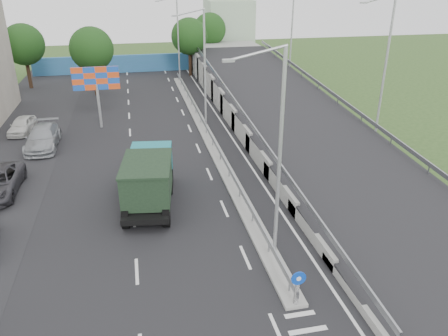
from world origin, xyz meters
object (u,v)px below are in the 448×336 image
object	(u,v)px
lamp_post_mid	(203,63)
lamp_post_far	(177,34)
sign_bollard	(297,288)
parked_car_d	(43,138)
parked_car_e	(22,125)
dump_truck	(149,178)
billboard	(96,82)
lamp_post_near	(276,147)
church	(229,24)

from	to	relation	value
lamp_post_mid	lamp_post_far	bearing A→B (deg)	90.00
sign_bollard	parked_car_d	world-z (taller)	sign_bollard
parked_car_d	parked_car_e	size ratio (longest dim) A/B	1.41
parked_car_e	dump_truck	bearing A→B (deg)	-49.41
billboard	lamp_post_near	bearing A→B (deg)	-67.51
lamp_post_near	lamp_post_far	size ratio (longest dim) A/B	1.00
lamp_post_far	billboard	bearing A→B (deg)	-116.84
sign_bollard	billboard	distance (m)	27.53
dump_truck	parked_car_e	xyz separation A→B (m)	(-10.25, 15.29, -1.02)
billboard	parked_car_e	distance (m)	7.55
sign_bollard	church	world-z (taller)	church
church	billboard	bearing A→B (deg)	-120.70
parked_car_d	lamp_post_near	bearing A→B (deg)	-53.31
lamp_post_near	parked_car_d	xyz separation A→B (m)	(-13.44, 17.87, -4.97)
lamp_post_near	lamp_post_far	distance (m)	40.00
lamp_post_mid	church	xyz separation A→B (m)	(9.89, 34.00, -0.50)
dump_truck	parked_car_e	world-z (taller)	dump_truck
parked_car_d	lamp_post_far	bearing A→B (deg)	58.47
billboard	parked_car_d	size ratio (longest dim) A/B	0.95
lamp_post_far	church	xyz separation A→B (m)	(9.89, 14.00, -0.50)
dump_truck	lamp_post_far	bearing A→B (deg)	88.37
lamp_post_far	parked_car_d	xyz separation A→B (m)	(-13.44, -22.13, -4.97)
sign_bollard	dump_truck	xyz separation A→B (m)	(-5.44, 10.51, 0.68)
lamp_post_far	church	world-z (taller)	church
dump_truck	lamp_post_near	bearing A→B (deg)	-42.44
billboard	dump_truck	distance (m)	15.92
lamp_post_mid	dump_truck	xyz separation A→B (m)	(-5.55, -13.32, -4.09)
sign_bollard	lamp_post_near	size ratio (longest dim) A/B	0.17
lamp_post_near	dump_truck	xyz separation A→B (m)	(-5.55, 6.68, -4.09)
parked_car_e	billboard	bearing A→B (deg)	6.94
church	parked_car_d	size ratio (longest dim) A/B	2.40
dump_truck	billboard	bearing A→B (deg)	110.91
parked_car_e	church	bearing A→B (deg)	58.01
sign_bollard	billboard	size ratio (longest dim) A/B	0.30
lamp_post_far	parked_car_d	bearing A→B (deg)	-121.27
lamp_post_far	billboard	size ratio (longest dim) A/B	1.83
sign_bollard	parked_car_d	distance (m)	25.47
lamp_post_mid	lamp_post_near	bearing A→B (deg)	-90.00
lamp_post_mid	lamp_post_far	distance (m)	20.00
sign_bollard	lamp_post_far	world-z (taller)	lamp_post_far
lamp_post_near	church	world-z (taller)	church
lamp_post_far	parked_car_d	size ratio (longest dim) A/B	1.75
lamp_post_mid	church	distance (m)	35.41
lamp_post_mid	parked_car_e	bearing A→B (deg)	172.86
dump_truck	parked_car_d	size ratio (longest dim) A/B	1.27
lamp_post_near	lamp_post_far	bearing A→B (deg)	90.00
sign_bollard	lamp_post_mid	bearing A→B (deg)	89.74
lamp_post_near	church	distance (m)	54.90
church	dump_truck	bearing A→B (deg)	-108.08
lamp_post_near	church	size ratio (longest dim) A/B	0.73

